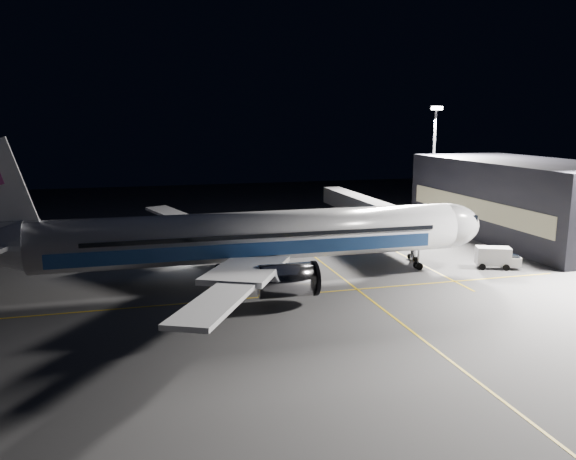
# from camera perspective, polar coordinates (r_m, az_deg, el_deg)

# --- Properties ---
(ground) EXTENTS (200.00, 200.00, 0.00)m
(ground) POSITION_cam_1_polar(r_m,az_deg,el_deg) (64.90, -3.23, -5.20)
(ground) COLOR #4C4C4F
(ground) RESTS_ON ground
(guide_line_main) EXTENTS (0.25, 80.00, 0.01)m
(guide_line_main) POSITION_cam_1_polar(r_m,az_deg,el_deg) (67.55, 5.13, -4.57)
(guide_line_main) COLOR gold
(guide_line_main) RESTS_ON ground
(guide_line_cross) EXTENTS (70.00, 0.25, 0.01)m
(guide_line_cross) POSITION_cam_1_polar(r_m,az_deg,el_deg) (59.29, -2.03, -6.78)
(guide_line_cross) COLOR gold
(guide_line_cross) RESTS_ON ground
(guide_line_side) EXTENTS (0.25, 40.00, 0.01)m
(guide_line_side) POSITION_cam_1_polar(r_m,az_deg,el_deg) (81.04, 10.70, -2.06)
(guide_line_side) COLOR gold
(guide_line_side) RESTS_ON ground
(airliner) EXTENTS (61.48, 54.22, 16.64)m
(airliner) POSITION_cam_1_polar(r_m,az_deg,el_deg) (63.44, -4.23, -0.79)
(airliner) COLOR silver
(airliner) RESTS_ON ground
(terminal) EXTENTS (18.12, 40.00, 12.00)m
(terminal) POSITION_cam_1_polar(r_m,az_deg,el_deg) (95.92, 22.83, 2.93)
(terminal) COLOR black
(terminal) RESTS_ON ground
(jet_bridge) EXTENTS (3.60, 34.40, 6.30)m
(jet_bridge) POSITION_cam_1_polar(r_m,az_deg,el_deg) (87.35, 8.53, 2.02)
(jet_bridge) COLOR #B2B2B7
(jet_bridge) RESTS_ON ground
(floodlight_mast_north) EXTENTS (2.40, 0.68, 20.70)m
(floodlight_mast_north) POSITION_cam_1_polar(r_m,az_deg,el_deg) (106.97, 14.61, 7.64)
(floodlight_mast_north) COLOR #59595E
(floodlight_mast_north) RESTS_ON ground
(service_truck) EXTENTS (5.64, 3.91, 2.69)m
(service_truck) POSITION_cam_1_polar(r_m,az_deg,el_deg) (74.60, 20.46, -2.60)
(service_truck) COLOR silver
(service_truck) RESTS_ON ground
(baggage_tug) EXTENTS (2.64, 2.26, 1.71)m
(baggage_tug) POSITION_cam_1_polar(r_m,az_deg,el_deg) (76.34, -10.54, -2.27)
(baggage_tug) COLOR black
(baggage_tug) RESTS_ON ground
(safety_cone_a) EXTENTS (0.37, 0.37, 0.55)m
(safety_cone_a) POSITION_cam_1_polar(r_m,az_deg,el_deg) (69.23, -1.54, -3.91)
(safety_cone_a) COLOR orange
(safety_cone_a) RESTS_ON ground
(safety_cone_b) EXTENTS (0.44, 0.44, 0.66)m
(safety_cone_b) POSITION_cam_1_polar(r_m,az_deg,el_deg) (77.76, -6.40, -2.25)
(safety_cone_b) COLOR orange
(safety_cone_b) RESTS_ON ground
(safety_cone_c) EXTENTS (0.37, 0.37, 0.55)m
(safety_cone_c) POSITION_cam_1_polar(r_m,az_deg,el_deg) (73.99, -3.41, -2.93)
(safety_cone_c) COLOR orange
(safety_cone_c) RESTS_ON ground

